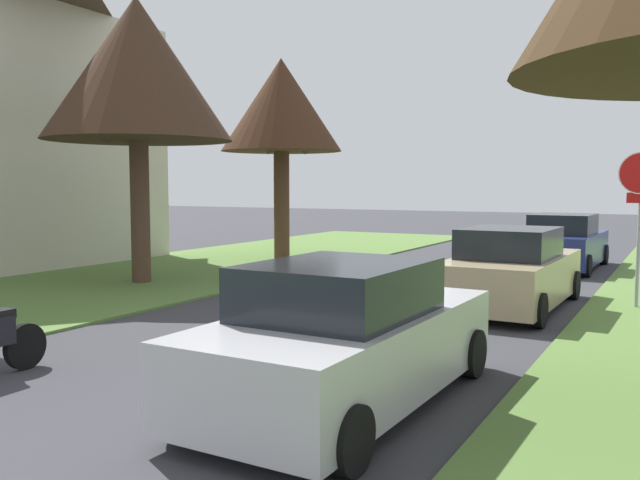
{
  "coord_description": "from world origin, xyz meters",
  "views": [
    {
      "loc": [
        5.31,
        -0.53,
        2.39
      ],
      "look_at": [
        1.37,
        6.65,
        1.72
      ],
      "focal_mm": 37.82,
      "sensor_mm": 36.0,
      "label": 1
    }
  ],
  "objects_px": {
    "stop_sign_far": "(640,195)",
    "parked_sedan_navy": "(564,243)",
    "street_tree_left_mid_b": "(137,70)",
    "parked_sedan_tan": "(511,271)",
    "street_tree_left_far": "(281,107)",
    "parked_sedan_silver": "(347,338)"
  },
  "relations": [
    {
      "from": "street_tree_left_mid_b",
      "to": "parked_sedan_navy",
      "type": "xyz_separation_m",
      "value": [
        8.49,
        8.06,
        -4.38
      ]
    },
    {
      "from": "stop_sign_far",
      "to": "street_tree_left_mid_b",
      "type": "bearing_deg",
      "value": -169.2
    },
    {
      "from": "stop_sign_far",
      "to": "street_tree_left_mid_b",
      "type": "height_order",
      "value": "street_tree_left_mid_b"
    },
    {
      "from": "parked_sedan_silver",
      "to": "parked_sedan_navy",
      "type": "bearing_deg",
      "value": 89.56
    },
    {
      "from": "stop_sign_far",
      "to": "street_tree_left_far",
      "type": "distance_m",
      "value": 11.62
    },
    {
      "from": "parked_sedan_silver",
      "to": "street_tree_left_far",
      "type": "bearing_deg",
      "value": 124.8
    },
    {
      "from": "street_tree_left_mid_b",
      "to": "parked_sedan_navy",
      "type": "relative_size",
      "value": 1.53
    },
    {
      "from": "parked_sedan_silver",
      "to": "parked_sedan_navy",
      "type": "height_order",
      "value": "same"
    },
    {
      "from": "street_tree_left_mid_b",
      "to": "parked_sedan_tan",
      "type": "relative_size",
      "value": 1.53
    },
    {
      "from": "street_tree_left_mid_b",
      "to": "parked_sedan_tan",
      "type": "bearing_deg",
      "value": 6.66
    },
    {
      "from": "stop_sign_far",
      "to": "parked_sedan_navy",
      "type": "relative_size",
      "value": 0.67
    },
    {
      "from": "parked_sedan_navy",
      "to": "street_tree_left_mid_b",
      "type": "bearing_deg",
      "value": -136.51
    },
    {
      "from": "stop_sign_far",
      "to": "parked_sedan_navy",
      "type": "distance_m",
      "value": 6.59
    },
    {
      "from": "street_tree_left_mid_b",
      "to": "parked_sedan_navy",
      "type": "height_order",
      "value": "street_tree_left_mid_b"
    },
    {
      "from": "parked_sedan_navy",
      "to": "stop_sign_far",
      "type": "bearing_deg",
      "value": -69.19
    },
    {
      "from": "parked_sedan_silver",
      "to": "street_tree_left_mid_b",
      "type": "bearing_deg",
      "value": 145.93
    },
    {
      "from": "street_tree_left_far",
      "to": "parked_sedan_navy",
      "type": "bearing_deg",
      "value": 13.31
    },
    {
      "from": "stop_sign_far",
      "to": "parked_sedan_navy",
      "type": "height_order",
      "value": "stop_sign_far"
    },
    {
      "from": "street_tree_left_mid_b",
      "to": "street_tree_left_far",
      "type": "distance_m",
      "value": 6.11
    },
    {
      "from": "street_tree_left_mid_b",
      "to": "parked_sedan_tan",
      "type": "xyz_separation_m",
      "value": [
        8.63,
        1.01,
        -4.38
      ]
    },
    {
      "from": "stop_sign_far",
      "to": "parked_sedan_navy",
      "type": "bearing_deg",
      "value": 110.81
    },
    {
      "from": "parked_sedan_silver",
      "to": "parked_sedan_navy",
      "type": "relative_size",
      "value": 1.0
    }
  ]
}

